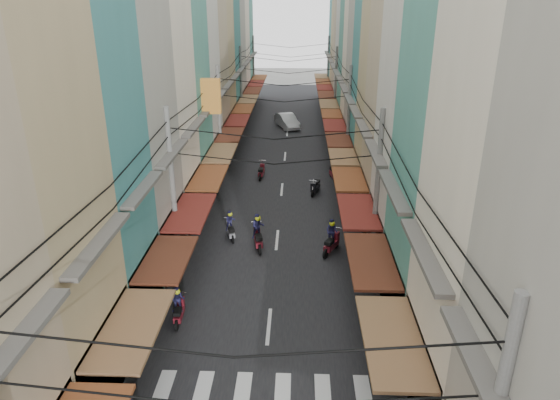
% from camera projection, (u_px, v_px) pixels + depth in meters
% --- Properties ---
extents(ground, '(160.00, 160.00, 0.00)m').
position_uv_depth(ground, '(271.00, 300.00, 22.70)').
color(ground, slate).
rests_on(ground, ground).
extents(road, '(10.00, 80.00, 0.02)m').
position_uv_depth(road, '(284.00, 164.00, 41.20)').
color(road, black).
rests_on(road, ground).
extents(sidewalk_left, '(3.00, 80.00, 0.06)m').
position_uv_depth(sidewalk_left, '(206.00, 162.00, 41.42)').
color(sidewalk_left, gray).
rests_on(sidewalk_left, ground).
extents(sidewalk_right, '(3.00, 80.00, 0.06)m').
position_uv_depth(sidewalk_right, '(363.00, 164.00, 40.97)').
color(sidewalk_right, gray).
rests_on(sidewalk_right, ground).
extents(crosswalk, '(7.55, 2.40, 0.01)m').
position_uv_depth(crosswalk, '(262.00, 397.00, 17.13)').
color(crosswalk, silver).
rests_on(crosswalk, ground).
extents(building_row_left, '(7.80, 67.67, 23.70)m').
position_uv_depth(building_row_left, '(169.00, 44.00, 34.60)').
color(building_row_left, beige).
rests_on(building_row_left, ground).
extents(building_row_right, '(7.80, 68.98, 22.59)m').
position_uv_depth(building_row_right, '(399.00, 50.00, 34.09)').
color(building_row_right, teal).
rests_on(building_row_right, ground).
extents(utility_poles, '(10.20, 66.13, 8.20)m').
position_uv_depth(utility_poles, '(282.00, 95.00, 34.10)').
color(utility_poles, slate).
rests_on(utility_poles, ground).
extents(white_car, '(5.53, 3.67, 1.82)m').
position_uv_depth(white_car, '(287.00, 128.00, 52.55)').
color(white_car, silver).
rests_on(white_car, ground).
extents(bicycle, '(1.88, 1.29, 1.21)m').
position_uv_depth(bicycle, '(422.00, 269.00, 25.21)').
color(bicycle, black).
rests_on(bicycle, ground).
extents(moving_scooters, '(8.02, 20.04, 2.01)m').
position_uv_depth(moving_scooters, '(277.00, 223.00, 29.05)').
color(moving_scooters, black).
rests_on(moving_scooters, ground).
extents(parked_scooters, '(12.68, 13.22, 1.00)m').
position_uv_depth(parked_scooters, '(397.00, 348.00, 18.88)').
color(parked_scooters, black).
rests_on(parked_scooters, ground).
extents(pedestrians, '(11.93, 20.43, 2.24)m').
position_uv_depth(pedestrians, '(176.00, 269.00, 23.07)').
color(pedestrians, black).
rests_on(pedestrians, ground).
extents(market_umbrella, '(2.16, 2.16, 2.27)m').
position_uv_depth(market_umbrella, '(491.00, 374.00, 15.34)').
color(market_umbrella, '#B2B2B7').
rests_on(market_umbrella, ground).
extents(traffic_sign, '(0.10, 0.65, 2.95)m').
position_uv_depth(traffic_sign, '(411.00, 270.00, 20.92)').
color(traffic_sign, slate).
rests_on(traffic_sign, ground).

